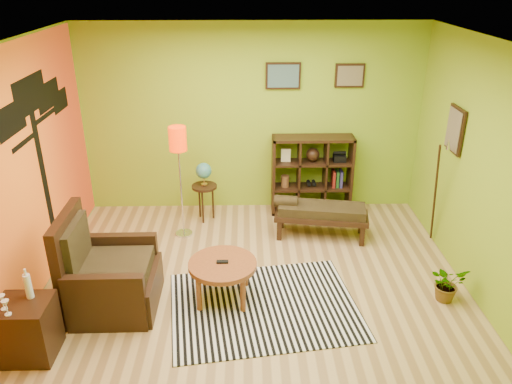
{
  "coord_description": "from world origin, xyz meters",
  "views": [
    {
      "loc": [
        -0.09,
        -4.89,
        3.46
      ],
      "look_at": [
        0.02,
        0.43,
        1.05
      ],
      "focal_mm": 35.0,
      "sensor_mm": 36.0,
      "label": 1
    }
  ],
  "objects_px": {
    "floor_lamp": "(178,149)",
    "globe_table": "(204,177)",
    "coffee_table": "(223,268)",
    "potted_plant": "(447,287)",
    "cube_shelf": "(313,175)",
    "side_cabinet": "(27,329)",
    "bench": "(319,212)",
    "armchair": "(107,279)"
  },
  "relations": [
    {
      "from": "floor_lamp",
      "to": "globe_table",
      "type": "relative_size",
      "value": 1.76
    },
    {
      "from": "coffee_table",
      "to": "globe_table",
      "type": "relative_size",
      "value": 0.85
    },
    {
      "from": "globe_table",
      "to": "potted_plant",
      "type": "bearing_deg",
      "value": -35.42
    },
    {
      "from": "globe_table",
      "to": "cube_shelf",
      "type": "distance_m",
      "value": 1.64
    },
    {
      "from": "side_cabinet",
      "to": "coffee_table",
      "type": "bearing_deg",
      "value": 25.31
    },
    {
      "from": "potted_plant",
      "to": "coffee_table",
      "type": "bearing_deg",
      "value": 178.16
    },
    {
      "from": "cube_shelf",
      "to": "bench",
      "type": "xyz_separation_m",
      "value": [
        -0.0,
        -0.79,
        -0.22
      ]
    },
    {
      "from": "floor_lamp",
      "to": "globe_table",
      "type": "bearing_deg",
      "value": 59.12
    },
    {
      "from": "coffee_table",
      "to": "bench",
      "type": "bearing_deg",
      "value": 47.97
    },
    {
      "from": "side_cabinet",
      "to": "cube_shelf",
      "type": "xyz_separation_m",
      "value": [
        3.11,
        3.07,
        0.3
      ]
    },
    {
      "from": "globe_table",
      "to": "armchair",
      "type": "bearing_deg",
      "value": -114.06
    },
    {
      "from": "coffee_table",
      "to": "side_cabinet",
      "type": "distance_m",
      "value": 2.04
    },
    {
      "from": "coffee_table",
      "to": "side_cabinet",
      "type": "xyz_separation_m",
      "value": [
        -1.84,
        -0.87,
        -0.1
      ]
    },
    {
      "from": "cube_shelf",
      "to": "bench",
      "type": "distance_m",
      "value": 0.82
    },
    {
      "from": "coffee_table",
      "to": "cube_shelf",
      "type": "xyz_separation_m",
      "value": [
        1.28,
        2.21,
        0.2
      ]
    },
    {
      "from": "bench",
      "to": "potted_plant",
      "type": "distance_m",
      "value": 1.96
    },
    {
      "from": "bench",
      "to": "side_cabinet",
      "type": "bearing_deg",
      "value": -143.75
    },
    {
      "from": "floor_lamp",
      "to": "cube_shelf",
      "type": "height_order",
      "value": "floor_lamp"
    },
    {
      "from": "globe_table",
      "to": "potted_plant",
      "type": "distance_m",
      "value": 3.55
    },
    {
      "from": "side_cabinet",
      "to": "bench",
      "type": "xyz_separation_m",
      "value": [
        3.11,
        2.28,
        0.07
      ]
    },
    {
      "from": "globe_table",
      "to": "cube_shelf",
      "type": "relative_size",
      "value": 0.75
    },
    {
      "from": "coffee_table",
      "to": "bench",
      "type": "distance_m",
      "value": 1.9
    },
    {
      "from": "coffee_table",
      "to": "bench",
      "type": "relative_size",
      "value": 0.58
    },
    {
      "from": "globe_table",
      "to": "potted_plant",
      "type": "xyz_separation_m",
      "value": [
        2.87,
        -2.04,
        -0.51
      ]
    },
    {
      "from": "side_cabinet",
      "to": "potted_plant",
      "type": "relative_size",
      "value": 2.13
    },
    {
      "from": "floor_lamp",
      "to": "potted_plant",
      "type": "distance_m",
      "value": 3.69
    },
    {
      "from": "bench",
      "to": "globe_table",
      "type": "bearing_deg",
      "value": 161.3
    },
    {
      "from": "floor_lamp",
      "to": "cube_shelf",
      "type": "bearing_deg",
      "value": 20.57
    },
    {
      "from": "side_cabinet",
      "to": "globe_table",
      "type": "bearing_deg",
      "value": 62.06
    },
    {
      "from": "globe_table",
      "to": "bench",
      "type": "bearing_deg",
      "value": -18.7
    },
    {
      "from": "floor_lamp",
      "to": "cube_shelf",
      "type": "relative_size",
      "value": 1.32
    },
    {
      "from": "floor_lamp",
      "to": "coffee_table",
      "type": "bearing_deg",
      "value": -67.63
    },
    {
      "from": "armchair",
      "to": "bench",
      "type": "xyz_separation_m",
      "value": [
        2.53,
        1.52,
        0.03
      ]
    },
    {
      "from": "cube_shelf",
      "to": "side_cabinet",
      "type": "bearing_deg",
      "value": -135.36
    },
    {
      "from": "coffee_table",
      "to": "side_cabinet",
      "type": "bearing_deg",
      "value": -154.69
    },
    {
      "from": "cube_shelf",
      "to": "potted_plant",
      "type": "xyz_separation_m",
      "value": [
        1.25,
        -2.29,
        -0.43
      ]
    },
    {
      "from": "coffee_table",
      "to": "armchair",
      "type": "relative_size",
      "value": 0.67
    },
    {
      "from": "floor_lamp",
      "to": "bench",
      "type": "relative_size",
      "value": 1.19
    },
    {
      "from": "side_cabinet",
      "to": "potted_plant",
      "type": "xyz_separation_m",
      "value": [
        4.37,
        0.79,
        -0.14
      ]
    },
    {
      "from": "side_cabinet",
      "to": "potted_plant",
      "type": "bearing_deg",
      "value": 10.24
    },
    {
      "from": "globe_table",
      "to": "cube_shelf",
      "type": "xyz_separation_m",
      "value": [
        1.61,
        0.25,
        -0.08
      ]
    },
    {
      "from": "potted_plant",
      "to": "globe_table",
      "type": "bearing_deg",
      "value": 144.58
    }
  ]
}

